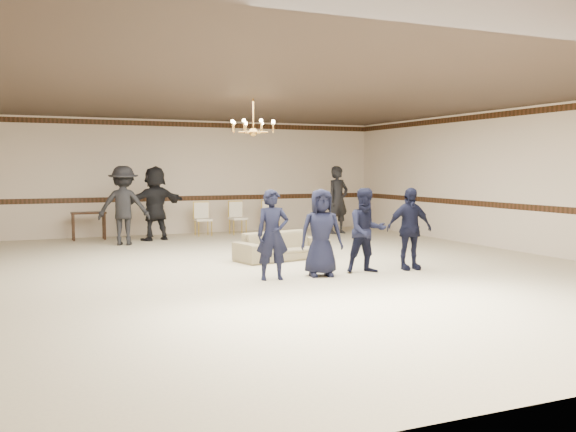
# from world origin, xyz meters

# --- Properties ---
(room) EXTENTS (12.01, 14.01, 3.21)m
(room) POSITION_xyz_m (0.00, 0.00, 1.60)
(room) COLOR tan
(room) RESTS_ON ground
(chair_rail) EXTENTS (12.00, 0.02, 0.14)m
(chair_rail) POSITION_xyz_m (0.00, 6.99, 1.00)
(chair_rail) COLOR #3A1E11
(chair_rail) RESTS_ON wall_back
(crown_molding) EXTENTS (12.00, 0.02, 0.14)m
(crown_molding) POSITION_xyz_m (0.00, 6.99, 3.08)
(crown_molding) COLOR #3A1E11
(crown_molding) RESTS_ON wall_back
(chandelier) EXTENTS (0.94, 0.94, 0.89)m
(chandelier) POSITION_xyz_m (0.00, 1.00, 2.88)
(chandelier) COLOR #BF8A3D
(chandelier) RESTS_ON ceiling
(boy_a) EXTENTS (0.60, 0.45, 1.51)m
(boy_a) POSITION_xyz_m (-0.40, -0.96, 0.75)
(boy_a) COLOR black
(boy_a) RESTS_ON floor
(boy_b) EXTENTS (0.83, 0.64, 1.51)m
(boy_b) POSITION_xyz_m (0.50, -0.96, 0.75)
(boy_b) COLOR black
(boy_b) RESTS_ON floor
(boy_c) EXTENTS (0.81, 0.68, 1.51)m
(boy_c) POSITION_xyz_m (1.40, -0.96, 0.75)
(boy_c) COLOR black
(boy_c) RESTS_ON floor
(boy_d) EXTENTS (0.92, 0.47, 1.51)m
(boy_d) POSITION_xyz_m (2.30, -0.96, 0.75)
(boy_d) COLOR black
(boy_d) RESTS_ON floor
(settee) EXTENTS (2.05, 1.15, 0.56)m
(settee) POSITION_xyz_m (0.66, 1.11, 0.28)
(settee) COLOR #7B7052
(settee) RESTS_ON floor
(adult_left) EXTENTS (1.39, 1.04, 1.91)m
(adult_left) POSITION_xyz_m (-1.87, 4.94, 0.95)
(adult_left) COLOR black
(adult_left) RESTS_ON floor
(adult_mid) EXTENTS (1.86, 1.03, 1.91)m
(adult_mid) POSITION_xyz_m (-0.97, 5.64, 0.95)
(adult_mid) COLOR black
(adult_mid) RESTS_ON floor
(adult_right) EXTENTS (0.78, 0.60, 1.91)m
(adult_right) POSITION_xyz_m (4.13, 5.24, 0.95)
(adult_right) COLOR black
(adult_right) RESTS_ON floor
(banquet_chair_left) EXTENTS (0.48, 0.48, 0.91)m
(banquet_chair_left) POSITION_xyz_m (0.47, 6.20, 0.46)
(banquet_chair_left) COLOR #EFE3C9
(banquet_chair_left) RESTS_ON floor
(banquet_chair_mid) EXTENTS (0.48, 0.48, 0.91)m
(banquet_chair_mid) POSITION_xyz_m (1.47, 6.20, 0.46)
(banquet_chair_mid) COLOR #EFE3C9
(banquet_chair_mid) RESTS_ON floor
(banquet_chair_right) EXTENTS (0.48, 0.48, 0.91)m
(banquet_chair_right) POSITION_xyz_m (2.47, 6.20, 0.46)
(banquet_chair_right) COLOR #EFE3C9
(banquet_chair_right) RESTS_ON floor
(console_table) EXTENTS (0.87, 0.38, 0.73)m
(console_table) POSITION_xyz_m (-2.53, 6.40, 0.36)
(console_table) COLOR black
(console_table) RESTS_ON floor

